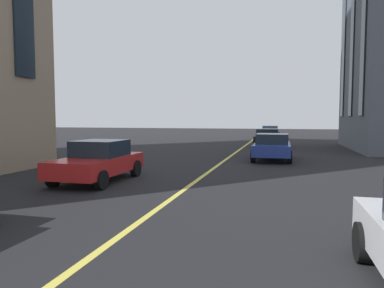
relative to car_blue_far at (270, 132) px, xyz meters
name	(u,v)px	position (x,y,z in m)	size (l,w,h in m)	color
lane_centre_line	(215,167)	(-23.99, 1.57, -0.70)	(80.00, 0.16, 0.01)	#D8C64C
car_blue_far	(270,132)	(0.00, 0.00, 0.00)	(4.40, 1.95, 1.37)	navy
car_red_trailing	(98,161)	(-28.25, 4.84, 0.00)	(3.90, 1.89, 1.40)	#B21E1E
car_black_mid	(267,137)	(-11.55, -0.18, 0.00)	(4.40, 1.95, 1.37)	black
car_blue_oncoming	(272,146)	(-20.35, -0.78, 0.00)	(4.40, 1.95, 1.37)	navy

